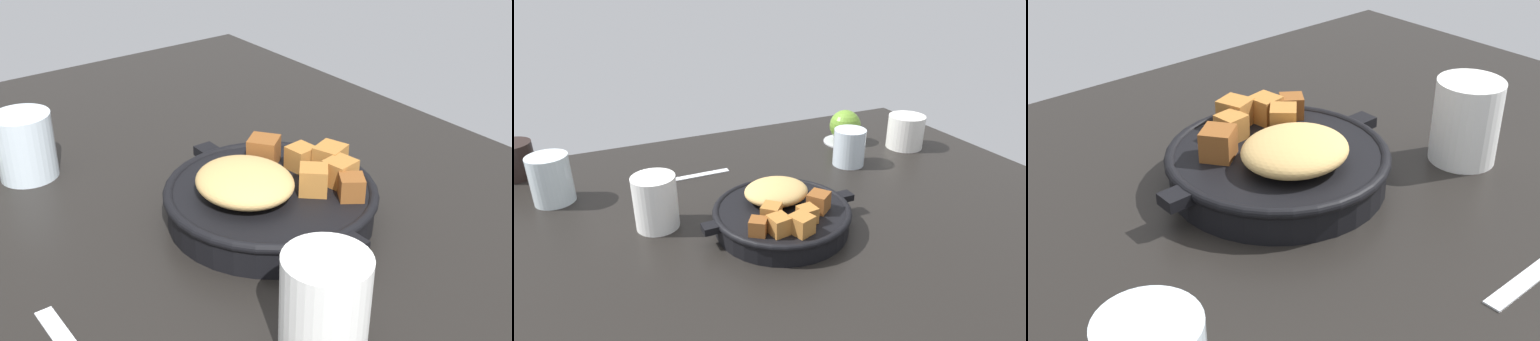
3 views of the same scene
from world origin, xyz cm
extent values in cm
cube|color=black|center=(0.00, 0.00, -1.20)|extent=(115.58, 87.38, 2.40)
cylinder|color=black|center=(-3.61, -6.59, 1.88)|extent=(22.72, 22.72, 3.76)
torus|color=black|center=(-3.61, -6.59, 3.46)|extent=(23.46, 23.46, 1.20)
cube|color=black|center=(8.96, -6.59, 3.19)|extent=(2.64, 2.40, 1.20)
cube|color=black|center=(-16.17, -6.59, 3.19)|extent=(2.64, 2.40, 1.20)
ellipsoid|color=tan|center=(-3.16, -3.44, 5.41)|extent=(11.22, 10.12, 3.30)
cube|color=#A86B2D|center=(-1.95, -12.23, 5.10)|extent=(2.95, 3.02, 2.69)
cube|color=brown|center=(-10.35, -12.08, 5.03)|extent=(3.60, 3.59, 2.55)
cube|color=#A86B2D|center=(-7.40, -13.20, 5.20)|extent=(3.30, 3.45, 2.89)
cube|color=brown|center=(1.64, -9.67, 5.33)|extent=(4.54, 4.51, 3.15)
cube|color=#A86B2D|center=(-7.03, -9.68, 5.25)|extent=(4.11, 4.12, 2.99)
cube|color=#A86B2D|center=(-4.28, -14.59, 5.25)|extent=(3.87, 4.04, 2.99)
cylinder|color=silver|center=(22.10, 11.23, 4.12)|extent=(7.09, 7.09, 8.23)
cylinder|color=white|center=(-22.69, 2.88, 4.70)|extent=(7.36, 7.36, 9.40)
camera|label=1|loc=(-52.79, 32.37, 39.20)|focal=46.54mm
camera|label=2|loc=(-32.83, -64.37, 40.52)|focal=30.93mm
camera|label=3|loc=(36.03, 39.99, 36.61)|focal=47.17mm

